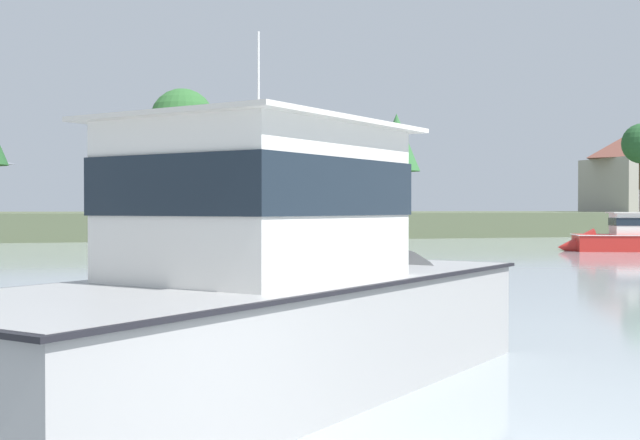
{
  "coord_description": "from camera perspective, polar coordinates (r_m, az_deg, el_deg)",
  "views": [
    {
      "loc": [
        -2.98,
        -5.64,
        2.39
      ],
      "look_at": [
        6.34,
        26.74,
        1.93
      ],
      "focal_mm": 47.17,
      "sensor_mm": 36.0,
      "label": 1
    }
  ],
  "objects": [
    {
      "name": "cottage_hillside",
      "position": [
        101.81,
        20.46,
        3.19
      ],
      "size": [
        8.63,
        10.25,
        9.12
      ],
      "color": "#9E998E",
      "rests_on": "far_shore_bank"
    },
    {
      "name": "cottage_eastern",
      "position": [
        92.63,
        1.8,
        2.79
      ],
      "size": [
        7.9,
        6.54,
        6.99
      ],
      "color": "silver",
      "rests_on": "far_shore_bank"
    },
    {
      "name": "cruiser_white",
      "position": [
        54.2,
        -4.67,
        -1.2
      ],
      "size": [
        8.56,
        3.06,
        4.47
      ],
      "color": "white",
      "rests_on": "ground"
    },
    {
      "name": "far_shore_bank",
      "position": [
        82.51,
        -13.99,
        -0.2
      ],
      "size": [
        195.89,
        41.44,
        2.04
      ],
      "primitive_type": "cube",
      "color": "#4C563D",
      "rests_on": "ground"
    },
    {
      "name": "cruiser_grey",
      "position": [
        11.7,
        -1.51,
        -7.07
      ],
      "size": [
        10.24,
        9.52,
        5.81
      ],
      "color": "gray",
      "rests_on": "ground"
    },
    {
      "name": "cruiser_red",
      "position": [
        50.16,
        20.07,
        -1.4
      ],
      "size": [
        8.36,
        5.18,
        4.3
      ],
      "color": "#B2231E",
      "rests_on": "ground"
    },
    {
      "name": "shore_tree_inland_b",
      "position": [
        80.9,
        -9.32,
        6.63
      ],
      "size": [
        6.08,
        6.08,
        11.7
      ],
      "color": "brown",
      "rests_on": "far_shore_bank"
    },
    {
      "name": "mooring_buoy_yellow",
      "position": [
        44.48,
        -1.03,
        -2.21
      ],
      "size": [
        0.42,
        0.42,
        0.47
      ],
      "color": "yellow",
      "rests_on": "ground"
    },
    {
      "name": "shore_tree_far_right",
      "position": [
        81.31,
        5.22,
        5.2
      ],
      "size": [
        4.54,
        4.54,
        9.49
      ],
      "color": "brown",
      "rests_on": "far_shore_bank"
    }
  ]
}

